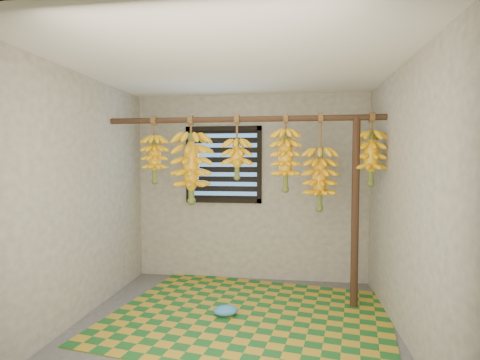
% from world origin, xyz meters
% --- Properties ---
extents(floor, '(3.00, 3.00, 0.01)m').
position_xyz_m(floor, '(0.00, 0.00, -0.01)').
color(floor, '#494949').
rests_on(floor, ground).
extents(ceiling, '(3.00, 3.00, 0.01)m').
position_xyz_m(ceiling, '(0.00, 0.00, 2.40)').
color(ceiling, silver).
rests_on(ceiling, wall_back).
extents(wall_back, '(3.00, 0.01, 2.40)m').
position_xyz_m(wall_back, '(0.00, 1.50, 1.20)').
color(wall_back, slate).
rests_on(wall_back, floor).
extents(wall_left, '(0.01, 3.00, 2.40)m').
position_xyz_m(wall_left, '(-1.50, 0.00, 1.20)').
color(wall_left, slate).
rests_on(wall_left, floor).
extents(wall_right, '(0.01, 3.00, 2.40)m').
position_xyz_m(wall_right, '(1.50, 0.00, 1.20)').
color(wall_right, slate).
rests_on(wall_right, floor).
extents(window, '(1.00, 0.04, 1.00)m').
position_xyz_m(window, '(-0.35, 1.48, 1.50)').
color(window, black).
rests_on(window, wall_back).
extents(hanging_pole, '(3.00, 0.06, 0.06)m').
position_xyz_m(hanging_pole, '(0.00, 0.70, 2.00)').
color(hanging_pole, '#3B2619').
rests_on(hanging_pole, wall_left).
extents(support_post, '(0.08, 0.08, 2.00)m').
position_xyz_m(support_post, '(1.20, 0.70, 1.00)').
color(support_post, '#3B2619').
rests_on(support_post, floor).
extents(woven_mat, '(3.01, 2.56, 0.01)m').
position_xyz_m(woven_mat, '(0.13, 0.30, 0.01)').
color(woven_mat, '#195621').
rests_on(woven_mat, floor).
extents(plastic_bag, '(0.28, 0.24, 0.10)m').
position_xyz_m(plastic_bag, '(-0.10, 0.26, 0.06)').
color(plastic_bag, '#337DBE').
rests_on(plastic_bag, woven_mat).
extents(banana_bunch_a, '(0.28, 0.28, 0.75)m').
position_xyz_m(banana_bunch_a, '(-0.99, 0.70, 1.57)').
color(banana_bunch_a, brown).
rests_on(banana_bunch_a, hanging_pole).
extents(banana_bunch_b, '(0.42, 0.42, 0.97)m').
position_xyz_m(banana_bunch_b, '(-0.57, 0.70, 1.47)').
color(banana_bunch_b, brown).
rests_on(banana_bunch_b, hanging_pole).
extents(banana_bunch_c, '(0.33, 0.33, 0.70)m').
position_xyz_m(banana_bunch_c, '(-0.05, 0.70, 1.57)').
color(banana_bunch_c, brown).
rests_on(banana_bunch_c, hanging_pole).
extents(banana_bunch_d, '(0.30, 0.30, 0.82)m').
position_xyz_m(banana_bunch_d, '(0.47, 0.70, 1.56)').
color(banana_bunch_d, brown).
rests_on(banana_bunch_d, hanging_pole).
extents(banana_bunch_e, '(0.36, 0.36, 1.02)m').
position_xyz_m(banana_bunch_e, '(0.83, 0.70, 1.36)').
color(banana_bunch_e, brown).
rests_on(banana_bunch_e, hanging_pole).
extents(banana_bunch_f, '(0.28, 0.28, 0.75)m').
position_xyz_m(banana_bunch_f, '(1.35, 0.70, 1.58)').
color(banana_bunch_f, brown).
rests_on(banana_bunch_f, hanging_pole).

